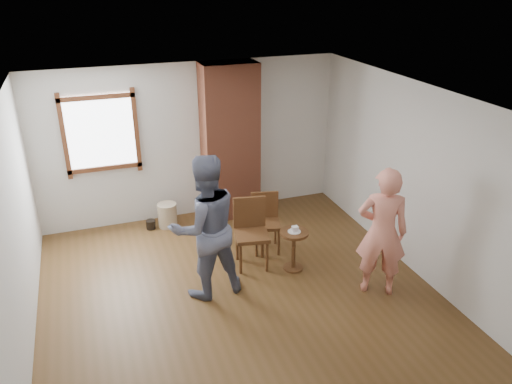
% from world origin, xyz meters
% --- Properties ---
extents(ground, '(5.50, 5.50, 0.00)m').
position_xyz_m(ground, '(0.00, 0.00, 0.00)').
color(ground, brown).
rests_on(ground, ground).
extents(room_shell, '(5.04, 5.52, 2.62)m').
position_xyz_m(room_shell, '(-0.06, 0.61, 1.81)').
color(room_shell, silver).
rests_on(room_shell, ground).
extents(brick_chimney, '(0.90, 0.50, 2.60)m').
position_xyz_m(brick_chimney, '(0.60, 2.50, 1.30)').
color(brick_chimney, '#A8573B').
rests_on(brick_chimney, ground).
extents(stoneware_crock, '(0.32, 0.32, 0.40)m').
position_xyz_m(stoneware_crock, '(-0.53, 2.40, 0.20)').
color(stoneware_crock, tan).
rests_on(stoneware_crock, ground).
extents(dark_pot, '(0.18, 0.18, 0.15)m').
position_xyz_m(dark_pot, '(-0.82, 2.40, 0.08)').
color(dark_pot, black).
rests_on(dark_pot, ground).
extents(dining_chair_left, '(0.54, 0.54, 0.99)m').
position_xyz_m(dining_chair_left, '(0.40, 0.88, 0.55)').
color(dining_chair_left, brown).
rests_on(dining_chair_left, ground).
extents(dining_chair_right, '(0.49, 0.49, 0.88)m').
position_xyz_m(dining_chair_right, '(0.75, 1.21, 0.49)').
color(dining_chair_right, brown).
rests_on(dining_chair_right, ground).
extents(side_table, '(0.40, 0.40, 0.60)m').
position_xyz_m(side_table, '(0.91, 0.52, 0.40)').
color(side_table, brown).
rests_on(side_table, ground).
extents(cake_plate, '(0.18, 0.18, 0.01)m').
position_xyz_m(cake_plate, '(0.91, 0.52, 0.60)').
color(cake_plate, white).
rests_on(cake_plate, side_table).
extents(cake_slice, '(0.08, 0.07, 0.06)m').
position_xyz_m(cake_slice, '(0.92, 0.52, 0.64)').
color(cake_slice, white).
rests_on(cake_slice, cake_plate).
extents(man, '(1.02, 0.84, 1.92)m').
position_xyz_m(man, '(-0.37, 0.40, 0.96)').
color(man, '#16193E').
rests_on(man, ground).
extents(person_pink, '(0.76, 0.67, 1.75)m').
position_xyz_m(person_pink, '(1.74, -0.32, 0.87)').
color(person_pink, '#FF967F').
rests_on(person_pink, ground).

